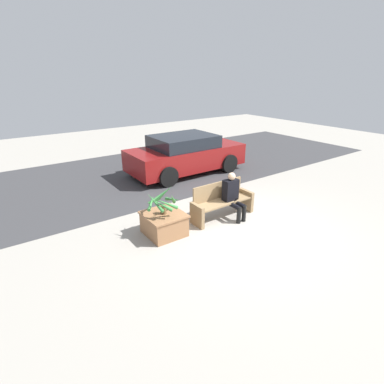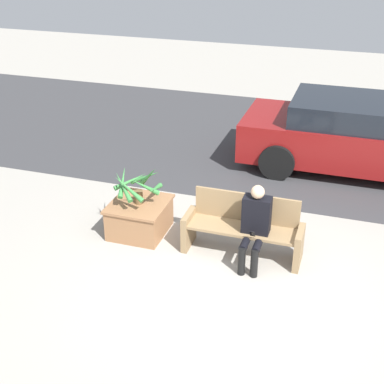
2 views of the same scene
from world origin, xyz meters
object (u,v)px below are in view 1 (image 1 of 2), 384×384
parked_car (186,154)px  bench (222,201)px  person_seated (233,194)px  potted_plant (163,201)px  planter_box (164,223)px

parked_car → bench: bearing=-110.2°
person_seated → parked_car: bearing=73.4°
potted_plant → person_seated: bearing=-7.7°
person_seated → planter_box: size_ratio=1.32×
planter_box → potted_plant: 0.54m
bench → person_seated: bearing=-43.5°
bench → person_seated: size_ratio=1.46×
potted_plant → parked_car: bearing=49.6°
bench → parked_car: 3.76m
planter_box → bench: bearing=-2.3°
potted_plant → parked_car: 4.54m
planter_box → parked_car: parked_car is taller
person_seated → parked_car: 3.86m
bench → potted_plant: bearing=177.8°
person_seated → planter_box: 1.88m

